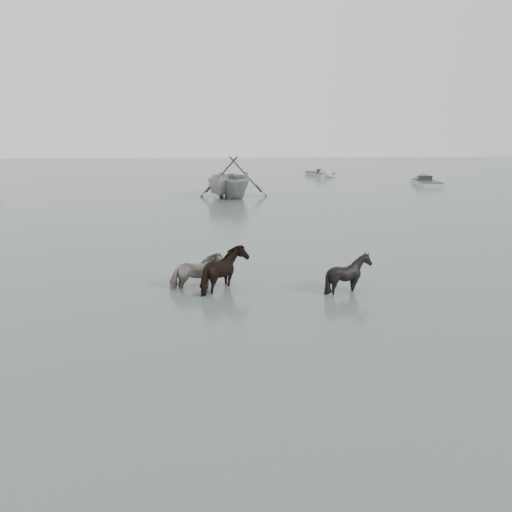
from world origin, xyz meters
name	(u,v)px	position (x,y,z in m)	size (l,w,h in m)	color
ground	(235,289)	(0.00, 0.00, 0.00)	(140.00, 140.00, 0.00)	#4C5A58
pony_pinto	(196,266)	(-1.15, 0.24, 0.67)	(0.72, 1.59, 1.34)	black
pony_dark	(225,265)	(-0.28, -0.04, 0.77)	(1.52, 1.30, 1.53)	black
pony_black	(349,269)	(3.32, -0.48, 0.69)	(1.11, 1.25, 1.38)	black
rowboat_trail	(234,176)	(0.56, 20.82, 1.49)	(4.88, 5.65, 2.98)	gray
boat_small	(221,185)	(-0.34, 20.91, 0.86)	(1.67, 4.45, 1.72)	#A2A19D
skiff_port	(427,181)	(17.17, 27.23, 0.38)	(5.55, 1.60, 0.75)	#B0B3B1
skiff_mid	(320,172)	(9.76, 36.29, 0.38)	(4.91, 1.60, 0.75)	#999C99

